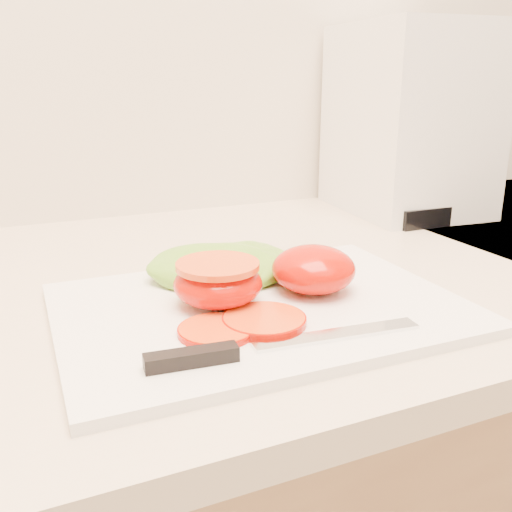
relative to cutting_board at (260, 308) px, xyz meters
name	(u,v)px	position (x,y,z in m)	size (l,w,h in m)	color
cutting_board	(260,308)	(0.00, 0.00, 0.00)	(0.38, 0.28, 0.01)	white
tomato_half_dome	(314,269)	(0.06, 0.01, 0.03)	(0.09, 0.09, 0.05)	#C61600
tomato_half_cut	(218,282)	(-0.04, 0.01, 0.03)	(0.09, 0.09, 0.04)	#C61600
tomato_slice_0	(264,320)	(-0.02, -0.04, 0.01)	(0.07, 0.07, 0.01)	orange
tomato_slice_1	(216,330)	(-0.06, -0.05, 0.01)	(0.06, 0.06, 0.01)	orange
lettuce_leaf_0	(217,267)	(-0.01, 0.08, 0.02)	(0.15, 0.10, 0.03)	#73BC31
lettuce_leaf_1	(256,261)	(0.03, 0.08, 0.02)	(0.12, 0.09, 0.03)	#73BC31
knife	(252,348)	(-0.05, -0.09, 0.01)	(0.24, 0.03, 0.01)	silver
appliance	(409,120)	(0.41, 0.31, 0.15)	(0.20, 0.25, 0.30)	white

